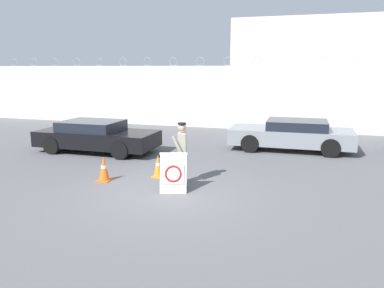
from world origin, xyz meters
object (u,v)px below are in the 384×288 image
(security_guard, at_px, (182,150))
(barricade_sign, at_px, (174,172))
(parked_car_rear_sedan, at_px, (291,134))
(parked_car_front_coupe, at_px, (96,136))
(traffic_cone_mid, at_px, (104,169))
(traffic_cone_near, at_px, (158,166))

(security_guard, bearing_deg, barricade_sign, -15.80)
(parked_car_rear_sedan, bearing_deg, parked_car_front_coupe, 18.56)
(security_guard, xyz_separation_m, parked_car_front_coupe, (-4.49, 2.89, -0.34))
(security_guard, height_order, traffic_cone_mid, security_guard)
(security_guard, bearing_deg, traffic_cone_mid, -93.93)
(traffic_cone_near, relative_size, parked_car_rear_sedan, 0.14)
(traffic_cone_near, bearing_deg, barricade_sign, -50.21)
(traffic_cone_mid, bearing_deg, security_guard, 11.64)
(barricade_sign, relative_size, traffic_cone_mid, 1.43)
(security_guard, xyz_separation_m, parked_car_rear_sedan, (2.73, 5.42, -0.33))
(traffic_cone_mid, distance_m, parked_car_rear_sedan, 7.69)
(traffic_cone_near, relative_size, traffic_cone_mid, 0.95)
(traffic_cone_near, relative_size, parked_car_front_coupe, 0.15)
(traffic_cone_near, bearing_deg, parked_car_rear_sedan, 54.57)
(barricade_sign, distance_m, traffic_cone_near, 1.37)
(traffic_cone_near, distance_m, parked_car_rear_sedan, 6.22)
(barricade_sign, height_order, security_guard, security_guard)
(parked_car_rear_sedan, bearing_deg, traffic_cone_near, 53.81)
(parked_car_rear_sedan, bearing_deg, traffic_cone_mid, 49.12)
(parked_car_front_coupe, bearing_deg, traffic_cone_mid, -55.75)
(traffic_cone_near, height_order, parked_car_rear_sedan, parked_car_rear_sedan)
(traffic_cone_mid, bearing_deg, barricade_sign, -5.85)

